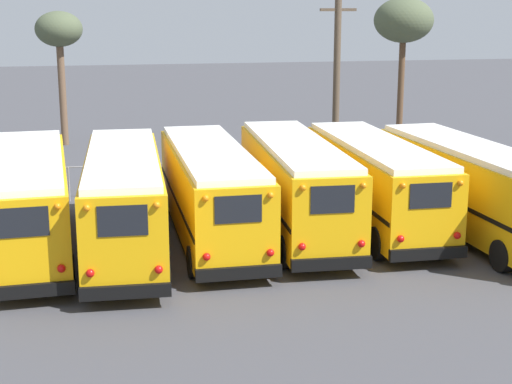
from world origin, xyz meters
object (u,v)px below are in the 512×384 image
Objects in this scene: school_bus_2 at (211,190)px; school_bus_3 at (296,184)px; school_bus_5 at (471,186)px; bare_tree_1 at (404,22)px; school_bus_1 at (124,199)px; school_bus_4 at (375,180)px; utility_pole at (337,76)px; school_bus_0 at (29,200)px; bare_tree_0 at (59,33)px.

school_bus_2 is 1.02× the size of school_bus_3.
bare_tree_1 is at bearing 75.85° from school_bus_5.
school_bus_5 is at bearing -1.43° from school_bus_1.
school_bus_4 is 11.60m from utility_pole.
school_bus_3 is at bearing 167.69° from school_bus_5.
school_bus_0 reaches higher than school_bus_5.
school_bus_5 is at bearing -104.15° from bare_tree_1.
school_bus_0 is 1.03× the size of school_bus_3.
bare_tree_0 reaches higher than school_bus_3.
utility_pole is at bearing -139.90° from bare_tree_1.
school_bus_4 is at bearing 3.61° from school_bus_3.
school_bus_5 is at bearing -85.96° from utility_pole.
school_bus_5 is at bearing -8.38° from school_bus_2.
school_bus_4 is at bearing 153.46° from school_bus_5.
bare_tree_1 is at bearing 39.85° from school_bus_0.
school_bus_5 is (5.91, -1.29, -0.07)m from school_bus_3.
school_bus_5 is 25.75m from bare_tree_0.
school_bus_2 is 2.95m from school_bus_3.
bare_tree_1 is at bearing 40.10° from utility_pole.
school_bus_0 is at bearing -140.24° from utility_pole.
bare_tree_1 reaches higher than school_bus_5.
school_bus_4 is (8.86, 1.18, -0.07)m from school_bus_1.
school_bus_4 is 1.17× the size of utility_pole.
bare_tree_0 is (0.58, 19.99, 4.49)m from school_bus_0.
school_bus_0 is 1.41× the size of bare_tree_0.
school_bus_2 reaches higher than school_bus_4.
school_bus_5 is at bearing -3.93° from school_bus_0.
bare_tree_0 reaches higher than school_bus_0.
school_bus_3 is 1.25× the size of bare_tree_1.
school_bus_0 is 1.02× the size of school_bus_1.
school_bus_3 reaches higher than school_bus_2.
school_bus_4 is 22.98m from bare_tree_0.
bare_tree_0 is at bearing 124.05° from school_bus_5.
bare_tree_1 is (5.15, 4.34, 2.43)m from utility_pole.
school_bus_3 is 1.38× the size of bare_tree_0.
school_bus_2 is 20.90m from bare_tree_0.
bare_tree_1 is at bearing 56.91° from school_bus_3.
school_bus_4 is (5.91, 0.17, 0.00)m from school_bus_2.
school_bus_0 is at bearing -91.65° from bare_tree_0.
school_bus_1 is at bearing -131.70° from utility_pole.
bare_tree_1 reaches higher than bare_tree_0.
school_bus_4 is at bearing 7.59° from school_bus_1.
school_bus_0 is 1.29× the size of bare_tree_1.
school_bus_5 is (11.82, -0.29, -0.08)m from school_bus_1.
school_bus_2 is 21.02m from bare_tree_1.
school_bus_0 is 14.81m from school_bus_5.
bare_tree_1 is at bearing 64.93° from school_bus_4.
bare_tree_1 is at bearing -12.53° from bare_tree_0.
school_bus_2 is at bearing -130.08° from bare_tree_1.
school_bus_1 is at bearing -13.72° from school_bus_0.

